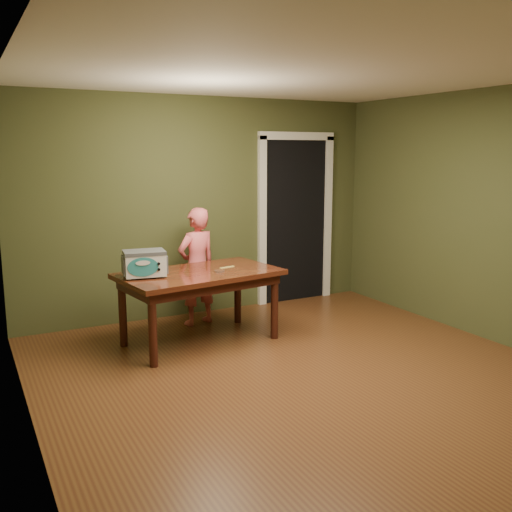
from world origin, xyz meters
The scene contains 8 objects.
floor centered at (0.00, 0.00, 0.00)m, with size 5.00×5.00×0.00m, color brown.
room_shell centered at (0.00, 0.00, 1.71)m, with size 4.52×5.02×2.61m.
doorway centered at (1.30, 2.78, 1.06)m, with size 1.10×0.66×2.25m.
dining_table centered at (-0.47, 1.45, 0.65)m, with size 1.71×1.11×0.75m.
toy_oven centered at (-1.04, 1.47, 0.89)m, with size 0.46×0.34×0.26m.
baking_pan centered at (-0.30, 1.33, 0.76)m, with size 0.10×0.10×0.02m.
spatula centered at (-0.14, 1.50, 0.75)m, with size 0.18×0.03×0.01m, color #DCD260.
child centered at (-0.25, 2.07, 0.67)m, with size 0.49×0.32×1.34m, color #E35D63.
Camera 1 is at (-2.60, -3.86, 1.96)m, focal length 40.00 mm.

